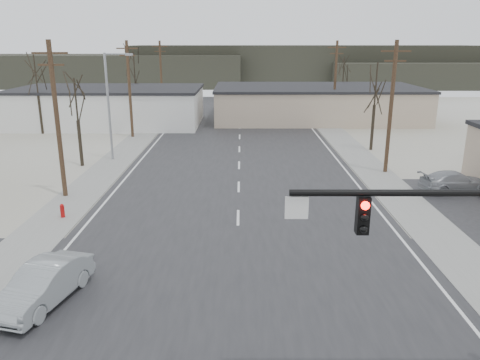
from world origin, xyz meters
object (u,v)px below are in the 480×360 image
object	(u,v)px
sedan_crossing	(44,284)
car_far_b	(221,105)
fire_hydrant	(62,211)
car_parked_silver	(455,182)
car_far_a	(296,113)

from	to	relation	value
sedan_crossing	car_far_b	size ratio (longest dim) A/B	1.16
fire_hydrant	sedan_crossing	xyz separation A→B (m)	(2.70, -9.21, 0.37)
fire_hydrant	car_parked_silver	xyz separation A→B (m)	(24.90, 5.00, 0.28)
car_far_a	car_parked_silver	size ratio (longest dim) A/B	1.07
sedan_crossing	car_far_b	distance (m)	54.34
fire_hydrant	car_far_b	world-z (taller)	car_far_b
car_far_a	fire_hydrant	bearing A→B (deg)	80.02
car_far_a	sedan_crossing	bearing A→B (deg)	87.77
sedan_crossing	car_parked_silver	world-z (taller)	sedan_crossing
car_parked_silver	fire_hydrant	bearing A→B (deg)	91.35
sedan_crossing	car_parked_silver	distance (m)	26.36
fire_hydrant	car_far_a	size ratio (longest dim) A/B	0.17
fire_hydrant	sedan_crossing	distance (m)	9.60
car_far_a	car_far_b	bearing A→B (deg)	-24.10
car_far_a	car_parked_silver	xyz separation A→B (m)	(7.29, -31.25, -0.06)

